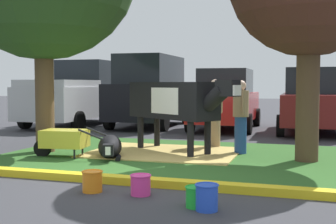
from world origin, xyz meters
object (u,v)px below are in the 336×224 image
at_px(cow_holstein, 176,101).
at_px(pickup_truck_black, 77,95).
at_px(calf_lying, 110,147).
at_px(wheelbarrow, 64,139).
at_px(person_visitor_near, 241,115).
at_px(bucket_green, 196,196).
at_px(sedan_silver, 312,101).
at_px(sedan_red, 226,100).
at_px(suv_black, 150,91).
at_px(person_handler, 215,111).
at_px(bucket_blue, 207,197).
at_px(bucket_orange, 92,181).
at_px(bucket_pink, 141,184).

distance_m(cow_holstein, pickup_truck_black, 7.78).
height_order(calf_lying, wheelbarrow, wheelbarrow).
height_order(cow_holstein, person_visitor_near, same).
xyz_separation_m(bucket_green, sedan_silver, (1.29, 9.54, 0.84)).
distance_m(wheelbarrow, sedan_red, 7.23).
bearing_deg(suv_black, pickup_truck_black, -174.69).
bearing_deg(sedan_silver, sedan_red, 175.94).
height_order(person_handler, bucket_green, person_handler).
bearing_deg(bucket_blue, calf_lying, 131.40).
height_order(calf_lying, person_visitor_near, person_visitor_near).
xyz_separation_m(calf_lying, sedan_red, (1.12, 6.70, 0.75)).
relative_size(cow_holstein, sedan_silver, 0.63).
bearing_deg(cow_holstein, bucket_blue, -68.13).
bearing_deg(bucket_blue, person_visitor_near, 93.92).
bearing_deg(calf_lying, sedan_red, 80.50).
bearing_deg(cow_holstein, pickup_truck_black, 135.16).
relative_size(person_visitor_near, sedan_red, 0.36).
bearing_deg(person_handler, person_visitor_near, -46.53).
xyz_separation_m(wheelbarrow, sedan_silver, (4.87, 6.70, 0.60)).
distance_m(cow_holstein, calf_lying, 1.78).
xyz_separation_m(bucket_orange, bucket_pink, (0.72, 0.04, -0.01)).
bearing_deg(bucket_orange, bucket_pink, 3.18).
bearing_deg(suv_black, bucket_orange, -74.55).
relative_size(cow_holstein, bucket_orange, 9.30).
bearing_deg(bucket_green, bucket_blue, -33.05).
xyz_separation_m(cow_holstein, wheelbarrow, (-2.04, -1.27, -0.77)).
height_order(bucket_orange, sedan_red, sedan_red).
relative_size(calf_lying, sedan_red, 0.30).
relative_size(wheelbarrow, bucket_pink, 5.43).
xyz_separation_m(person_visitor_near, wheelbarrow, (-3.43, -1.57, -0.48)).
xyz_separation_m(bucket_orange, pickup_truck_black, (-5.45, 9.28, 0.96)).
distance_m(cow_holstein, sedan_silver, 6.12).
relative_size(person_visitor_near, pickup_truck_black, 0.29).
height_order(calf_lying, bucket_blue, calf_lying).
bearing_deg(bucket_orange, suv_black, 105.45).
bearing_deg(sedan_red, pickup_truck_black, -178.61).
bearing_deg(person_handler, wheelbarrow, -138.93).
bearing_deg(suv_black, sedan_red, -2.62).
xyz_separation_m(bucket_green, suv_black, (-4.24, 9.87, 1.13)).
relative_size(calf_lying, bucket_blue, 4.04).
bearing_deg(person_visitor_near, suv_black, 126.91).
height_order(person_visitor_near, bucket_pink, person_visitor_near).
relative_size(suv_black, sedan_silver, 1.05).
height_order(person_visitor_near, sedan_red, sedan_red).
distance_m(bucket_green, bucket_blue, 0.19).
bearing_deg(suv_black, person_handler, -54.30).
distance_m(person_visitor_near, bucket_pink, 4.18).
xyz_separation_m(bucket_orange, bucket_blue, (1.76, -0.43, 0.01)).
bearing_deg(bucket_pink, person_handler, 90.00).
bearing_deg(cow_holstein, sedan_silver, 62.51).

